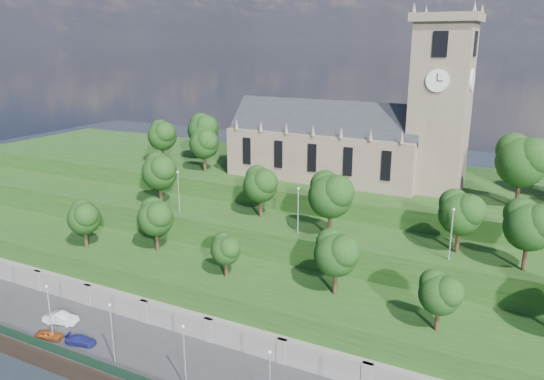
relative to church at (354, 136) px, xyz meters
The scene contains 13 objects.
retaining_wall 39.48m from the church, 91.33° to the right, with size 160.00×2.10×5.00m.
embankment_lower 33.57m from the church, 91.61° to the right, with size 160.00×12.00×8.00m, color #1C3E14.
embankment_upper 23.71m from the church, 92.66° to the right, with size 160.00×10.00×12.00m, color #1C3E14.
hilltop 15.57m from the church, 101.11° to the left, with size 160.00×32.00×15.00m, color #1C3E14.
church is the anchor object (origin of this frame).
trees_lower 29.21m from the church, 87.69° to the right, with size 68.28×9.01×7.91m.
trees_upper 18.85m from the church, 80.16° to the right, with size 59.41×8.54×8.86m.
trees_hilltop 5.12m from the church, 11.74° to the right, with size 76.17×16.01×10.29m.
lamp_posts_promenade 46.49m from the church, 93.67° to the right, with size 60.36×0.36×7.41m.
lamp_posts_upper 21.08m from the church, 92.26° to the right, with size 40.36×0.36×6.55m.
car_left 53.24m from the church, 118.31° to the right, with size 1.36×3.37×1.15m, color #954418.
car_middle 51.34m from the church, 122.07° to the right, with size 1.59×4.56×1.50m, color silver.
car_right 50.74m from the church, 114.14° to the right, with size 1.58×3.88×1.13m, color navy.
Camera 1 is at (28.36, -36.16, 37.31)m, focal length 35.00 mm.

